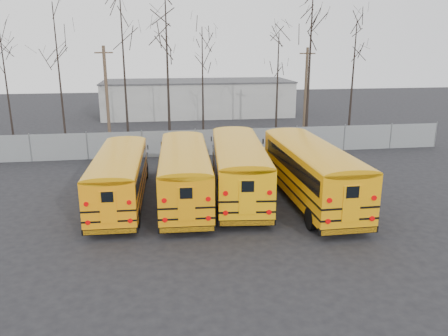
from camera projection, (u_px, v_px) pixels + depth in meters
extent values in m
plane|color=black|center=(216.00, 213.00, 22.20)|extent=(120.00, 120.00, 0.00)
cube|color=gray|center=(195.00, 143.00, 33.34)|extent=(40.00, 0.04, 2.00)
cube|color=#AEAEA9|center=(198.00, 98.00, 52.38)|extent=(22.00, 8.00, 4.00)
cylinder|color=black|center=(90.00, 220.00, 20.05)|extent=(0.29, 0.95, 0.94)
cylinder|color=black|center=(137.00, 218.00, 20.29)|extent=(0.29, 0.95, 0.94)
cylinder|color=black|center=(112.00, 172.00, 27.58)|extent=(0.29, 0.95, 0.94)
cylinder|color=black|center=(146.00, 171.00, 27.83)|extent=(0.29, 0.95, 0.94)
cube|color=orange|center=(119.00, 177.00, 22.78)|extent=(2.61, 8.80, 2.21)
cube|color=orange|center=(129.00, 163.00, 27.89)|extent=(2.16, 1.66, 0.94)
cube|color=black|center=(118.00, 169.00, 22.47)|extent=(2.62, 7.87, 0.66)
cube|color=black|center=(122.00, 185.00, 23.73)|extent=(2.69, 10.42, 0.08)
cube|color=black|center=(121.00, 176.00, 23.60)|extent=(2.69, 10.42, 0.08)
cube|color=black|center=(110.00, 231.00, 19.01)|extent=(2.41, 0.28, 0.26)
cube|color=black|center=(130.00, 168.00, 28.75)|extent=(2.26, 0.26, 0.24)
cube|color=orange|center=(108.00, 207.00, 18.61)|extent=(0.71, 0.06, 1.46)
cylinder|color=#B20505|center=(88.00, 223.00, 18.68)|extent=(0.21, 0.04, 0.21)
cylinder|color=#B20505|center=(130.00, 221.00, 18.88)|extent=(0.21, 0.04, 0.21)
cylinder|color=#B20505|center=(86.00, 204.00, 18.44)|extent=(0.21, 0.04, 0.21)
cylinder|color=#B20505|center=(129.00, 202.00, 18.65)|extent=(0.21, 0.04, 0.21)
cylinder|color=black|center=(162.00, 217.00, 20.28)|extent=(0.32, 1.00, 0.99)
cylinder|color=black|center=(210.00, 216.00, 20.50)|extent=(0.32, 1.00, 0.99)
cylinder|color=black|center=(166.00, 169.00, 28.25)|extent=(0.32, 1.00, 0.99)
cylinder|color=black|center=(201.00, 168.00, 28.48)|extent=(0.32, 1.00, 0.99)
cube|color=orange|center=(185.00, 173.00, 23.16)|extent=(2.89, 9.33, 2.33)
cube|color=orange|center=(183.00, 159.00, 28.56)|extent=(2.31, 1.78, 0.99)
cube|color=black|center=(184.00, 165.00, 22.83)|extent=(2.89, 8.34, 0.69)
cube|color=black|center=(185.00, 181.00, 24.16)|extent=(3.00, 11.03, 0.09)
cube|color=black|center=(184.00, 173.00, 24.03)|extent=(3.00, 11.03, 0.09)
cube|color=black|center=(187.00, 229.00, 19.17)|extent=(2.55, 0.33, 0.28)
cube|color=black|center=(183.00, 164.00, 29.47)|extent=(2.39, 0.31, 0.26)
cube|color=orange|center=(186.00, 204.00, 18.74)|extent=(0.74, 0.07, 1.54)
cylinder|color=#B20505|center=(165.00, 220.00, 18.83)|extent=(0.22, 0.05, 0.22)
cylinder|color=#B20505|center=(208.00, 218.00, 19.02)|extent=(0.22, 0.05, 0.22)
cylinder|color=#B20505|center=(164.00, 201.00, 18.59)|extent=(0.22, 0.05, 0.22)
cylinder|color=#B20505|center=(208.00, 199.00, 18.77)|extent=(0.22, 0.05, 0.22)
cylinder|color=black|center=(220.00, 211.00, 21.04)|extent=(0.39, 1.05, 1.03)
cylinder|color=black|center=(268.00, 210.00, 21.15)|extent=(0.39, 1.05, 1.03)
cylinder|color=black|center=(215.00, 164.00, 29.36)|extent=(0.39, 1.05, 1.03)
cylinder|color=black|center=(249.00, 163.00, 29.47)|extent=(0.39, 1.05, 1.03)
cube|color=#FFAC0A|center=(239.00, 167.00, 23.98)|extent=(3.52, 9.79, 2.42)
cube|color=#FFAC0A|center=(232.00, 155.00, 29.62)|extent=(2.48, 1.98, 1.03)
cube|color=black|center=(239.00, 159.00, 23.64)|extent=(3.46, 8.77, 0.72)
cube|color=black|center=(237.00, 176.00, 25.03)|extent=(3.73, 11.56, 0.09)
cube|color=black|center=(238.00, 167.00, 24.89)|extent=(3.73, 11.56, 0.09)
cube|color=black|center=(247.00, 222.00, 19.82)|extent=(2.65, 0.49, 0.29)
cube|color=black|center=(231.00, 160.00, 30.56)|extent=(2.48, 0.45, 0.27)
cube|color=#FFAC0A|center=(248.00, 197.00, 19.37)|extent=(0.77, 0.12, 1.60)
cylinder|color=#B20505|center=(226.00, 213.00, 19.51)|extent=(0.23, 0.06, 0.23)
cylinder|color=#B20505|center=(269.00, 212.00, 19.61)|extent=(0.23, 0.06, 0.23)
cylinder|color=#B20505|center=(226.00, 193.00, 19.26)|extent=(0.23, 0.06, 0.23)
cylinder|color=#B20505|center=(270.00, 193.00, 19.35)|extent=(0.23, 0.06, 0.23)
cylinder|color=black|center=(311.00, 219.00, 20.05)|extent=(0.30, 1.05, 1.05)
cylinder|color=black|center=(360.00, 216.00, 20.41)|extent=(0.30, 1.05, 1.05)
cylinder|color=black|center=(264.00, 167.00, 28.45)|extent=(0.30, 1.05, 1.05)
cylinder|color=black|center=(299.00, 166.00, 28.81)|extent=(0.30, 1.05, 1.05)
cube|color=orange|center=(312.00, 171.00, 23.14)|extent=(2.70, 9.81, 2.47)
cube|color=orange|center=(281.00, 157.00, 28.84)|extent=(2.38, 1.81, 1.05)
cube|color=black|center=(314.00, 162.00, 22.79)|extent=(2.73, 8.75, 0.74)
cube|color=black|center=(305.00, 180.00, 24.20)|extent=(2.74, 11.62, 0.09)
cube|color=black|center=(306.00, 171.00, 24.06)|extent=(2.74, 11.62, 0.09)
cube|color=black|center=(348.00, 230.00, 18.94)|extent=(2.70, 0.25, 0.29)
cube|color=black|center=(277.00, 162.00, 29.80)|extent=(2.53, 0.23, 0.27)
cube|color=orange|center=(352.00, 204.00, 18.49)|extent=(0.79, 0.05, 1.63)
cylinder|color=#B20505|center=(328.00, 221.00, 18.53)|extent=(0.23, 0.04, 0.23)
cylinder|color=#B20505|center=(372.00, 219.00, 18.83)|extent=(0.23, 0.04, 0.23)
cylinder|color=#B20505|center=(330.00, 201.00, 18.27)|extent=(0.23, 0.04, 0.23)
cylinder|color=#B20505|center=(374.00, 198.00, 18.57)|extent=(0.23, 0.04, 0.23)
cylinder|color=brown|center=(107.00, 98.00, 35.22)|extent=(0.25, 0.25, 8.16)
cube|color=brown|center=(104.00, 53.00, 34.25)|extent=(1.40, 0.61, 0.11)
cylinder|color=brown|center=(305.00, 92.00, 39.97)|extent=(0.25, 0.25, 7.99)
cube|color=brown|center=(307.00, 53.00, 39.02)|extent=(1.37, 0.58, 0.11)
cone|color=black|center=(6.00, 83.00, 35.43)|extent=(0.26, 0.26, 10.36)
cone|color=black|center=(60.00, 81.00, 32.64)|extent=(0.26, 0.26, 11.19)
cone|color=black|center=(124.00, 68.00, 34.19)|extent=(0.26, 0.26, 12.87)
cone|color=black|center=(168.00, 76.00, 34.18)|extent=(0.26, 0.26, 11.77)
cone|color=black|center=(203.00, 85.00, 37.88)|extent=(0.26, 0.26, 9.67)
cone|color=black|center=(277.00, 90.00, 36.30)|extent=(0.26, 0.26, 9.14)
cone|color=black|center=(309.00, 70.00, 37.96)|extent=(0.26, 0.26, 12.26)
cone|color=black|center=(353.00, 79.00, 39.89)|extent=(0.26, 0.26, 10.36)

